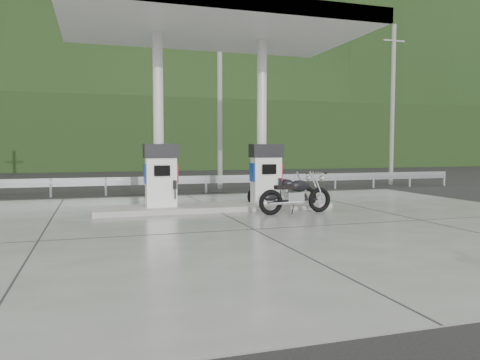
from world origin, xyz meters
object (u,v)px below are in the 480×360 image
object	(u,v)px
gas_pump_left	(161,175)
motorcycle_left	(296,196)
gas_pump_right	(266,174)
motorcycle_right	(282,192)

from	to	relation	value
gas_pump_left	motorcycle_left	xyz separation A→B (m)	(3.57, -1.40, -0.55)
gas_pump_right	motorcycle_right	size ratio (longest dim) A/B	0.90
gas_pump_right	motorcycle_right	xyz separation A→B (m)	(0.52, -0.02, -0.58)
motorcycle_left	motorcycle_right	world-z (taller)	motorcycle_left
motorcycle_right	motorcycle_left	bearing A→B (deg)	-75.23
motorcycle_right	gas_pump_left	bearing A→B (deg)	-159.41
gas_pump_right	motorcycle_right	world-z (taller)	gas_pump_right
gas_pump_left	gas_pump_right	bearing A→B (deg)	0.00
gas_pump_left	motorcycle_right	xyz separation A→B (m)	(3.72, -0.02, -0.58)
motorcycle_left	motorcycle_right	bearing A→B (deg)	77.99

